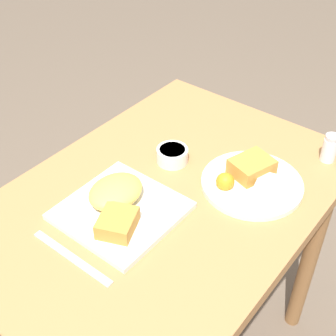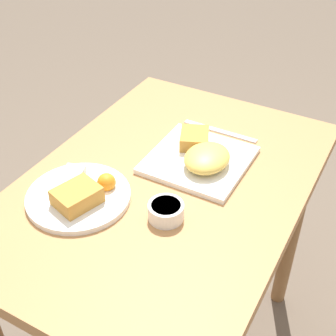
% 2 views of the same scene
% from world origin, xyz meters
% --- Properties ---
extents(dining_table, '(0.92, 0.64, 0.75)m').
position_xyz_m(dining_table, '(0.00, 0.00, 0.64)').
color(dining_table, '#B27A47').
rests_on(dining_table, ground_plane).
extents(plate_square_near, '(0.24, 0.24, 0.06)m').
position_xyz_m(plate_square_near, '(0.11, -0.04, 0.77)').
color(plate_square_near, white).
rests_on(plate_square_near, dining_table).
extents(plate_oval_far, '(0.24, 0.24, 0.05)m').
position_xyz_m(plate_oval_far, '(-0.15, 0.14, 0.76)').
color(plate_oval_far, white).
rests_on(plate_oval_far, dining_table).
extents(sauce_ramekin, '(0.08, 0.08, 0.04)m').
position_xyz_m(sauce_ramekin, '(-0.11, -0.06, 0.77)').
color(sauce_ramekin, white).
rests_on(sauce_ramekin, dining_table).
extents(salt_shaker, '(0.04, 0.04, 0.07)m').
position_xyz_m(salt_shaker, '(-0.36, 0.24, 0.78)').
color(salt_shaker, white).
rests_on(salt_shaker, dining_table).
extents(butter_knife, '(0.02, 0.22, 0.00)m').
position_xyz_m(butter_knife, '(0.27, -0.03, 0.75)').
color(butter_knife, silver).
rests_on(butter_knife, dining_table).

